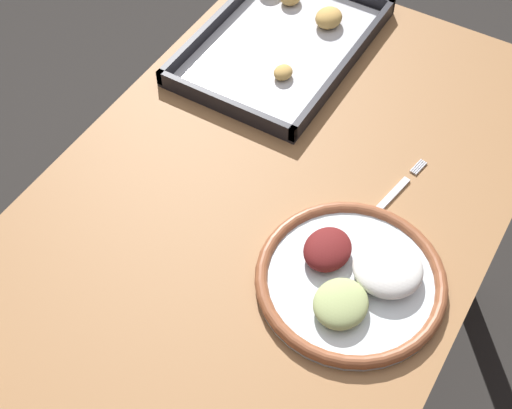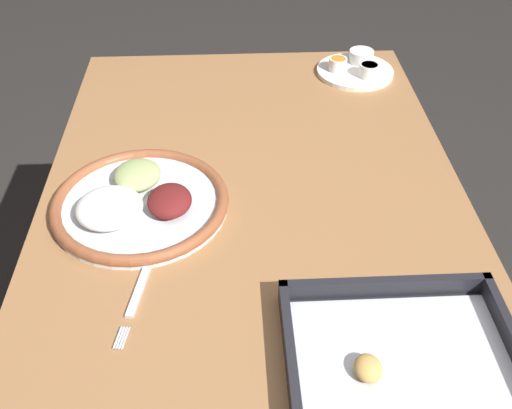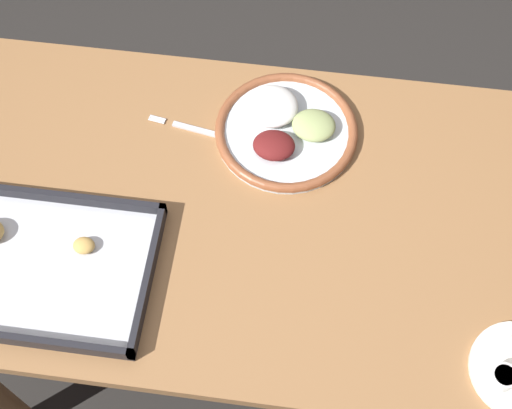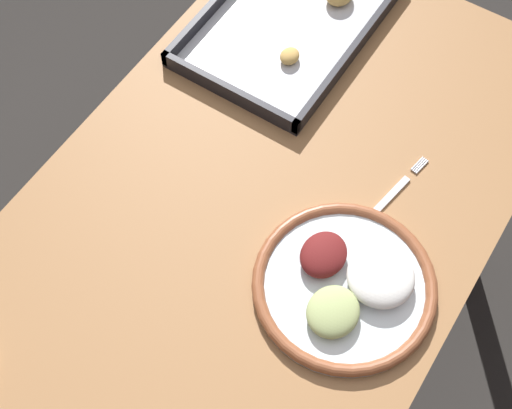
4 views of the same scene
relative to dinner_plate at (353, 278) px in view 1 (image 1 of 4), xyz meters
The scene contains 5 objects.
ground_plane 0.81m from the dinner_plate, 75.00° to the left, with size 8.00×8.00×0.00m, color #282623.
dining_table 0.24m from the dinner_plate, 75.00° to the left, with size 1.23×0.72×0.77m.
dinner_plate is the anchor object (origin of this frame).
fork 0.17m from the dinner_plate, ahead, with size 0.21×0.05×0.00m.
baking_tray 0.57m from the dinner_plate, 40.00° to the left, with size 0.43×0.30×0.04m.
Camera 1 is at (-0.61, -0.36, 1.70)m, focal length 50.00 mm.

